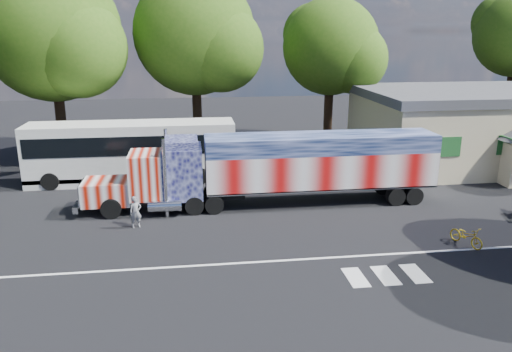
{
  "coord_description": "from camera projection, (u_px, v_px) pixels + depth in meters",
  "views": [
    {
      "loc": [
        -3.27,
        -21.35,
        9.05
      ],
      "look_at": [
        0.0,
        3.0,
        1.9
      ],
      "focal_mm": 35.0,
      "sensor_mm": 36.0,
      "label": 1
    }
  ],
  "objects": [
    {
      "name": "tree_nw_a",
      "position": [
        54.0,
        33.0,
        33.41
      ],
      "size": [
        9.76,
        9.3,
        13.65
      ],
      "color": "black",
      "rests_on": "ground"
    },
    {
      "name": "ground",
      "position": [
        265.0,
        233.0,
        23.26
      ],
      "size": [
        100.0,
        100.0,
        0.0
      ],
      "primitive_type": "plane",
      "color": "black"
    },
    {
      "name": "woman",
      "position": [
        136.0,
        212.0,
        23.7
      ],
      "size": [
        0.65,
        0.52,
        1.55
      ],
      "primitive_type": "imported",
      "rotation": [
        0.0,
        0.0,
        0.3
      ],
      "color": "slate",
      "rests_on": "ground"
    },
    {
      "name": "lane_markings",
      "position": [
        321.0,
        267.0,
        19.89
      ],
      "size": [
        30.0,
        2.67,
        0.01
      ],
      "color": "silver",
      "rests_on": "ground"
    },
    {
      "name": "bicycle",
      "position": [
        466.0,
        236.0,
        21.81
      ],
      "size": [
        1.17,
        1.78,
        0.88
      ],
      "primitive_type": "imported",
      "rotation": [
        0.0,
        0.0,
        0.38
      ],
      "color": "gold",
      "rests_on": "ground"
    },
    {
      "name": "tree_n_mid",
      "position": [
        197.0,
        35.0,
        36.53
      ],
      "size": [
        9.4,
        8.95,
        13.34
      ],
      "color": "black",
      "rests_on": "ground"
    },
    {
      "name": "semi_truck",
      "position": [
        277.0,
        167.0,
        26.57
      ],
      "size": [
        19.03,
        3.01,
        4.06
      ],
      "color": "black",
      "rests_on": "ground"
    },
    {
      "name": "coach_bus",
      "position": [
        132.0,
        151.0,
        30.88
      ],
      "size": [
        12.61,
        2.93,
        3.67
      ],
      "color": "silver",
      "rests_on": "ground"
    },
    {
      "name": "tree_ne_a",
      "position": [
        333.0,
        47.0,
        38.78
      ],
      "size": [
        7.88,
        7.5,
        11.64
      ],
      "color": "black",
      "rests_on": "ground"
    }
  ]
}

